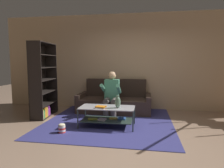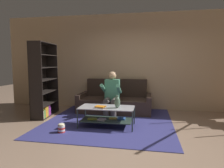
{
  "view_description": "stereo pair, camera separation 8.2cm",
  "coord_description": "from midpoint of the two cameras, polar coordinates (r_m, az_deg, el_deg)",
  "views": [
    {
      "loc": [
        0.33,
        -3.74,
        1.43
      ],
      "look_at": [
        -0.46,
        1.02,
        0.91
      ],
      "focal_mm": 32.0,
      "sensor_mm": 36.0,
      "label": 1
    },
    {
      "loc": [
        0.41,
        -3.72,
        1.43
      ],
      "look_at": [
        -0.46,
        1.02,
        0.91
      ],
      "focal_mm": 32.0,
      "sensor_mm": 36.0,
      "label": 2
    }
  ],
  "objects": [
    {
      "name": "popcorn_tub",
      "position": [
        4.29,
        -13.73,
        -12.12
      ],
      "size": [
        0.14,
        0.14,
        0.2
      ],
      "color": "red",
      "rests_on": "ground"
    },
    {
      "name": "couch",
      "position": [
        5.85,
        1.28,
        -5.05
      ],
      "size": [
        2.08,
        0.9,
        0.93
      ],
      "color": "#3B2B24",
      "rests_on": "ground"
    },
    {
      "name": "person_seated_center",
      "position": [
        5.26,
        0.35,
        -2.46
      ],
      "size": [
        0.5,
        0.58,
        1.19
      ],
      "color": "#524C47",
      "rests_on": "ground"
    },
    {
      "name": "ground",
      "position": [
        4.01,
        4.63,
        -14.76
      ],
      "size": [
        16.8,
        16.8,
        0.0
      ],
      "primitive_type": "plane",
      "color": "#977A63"
    },
    {
      "name": "book_stack",
      "position": [
        4.36,
        -2.88,
        -6.57
      ],
      "size": [
        0.24,
        0.19,
        0.04
      ],
      "color": "silver",
      "rests_on": "coffee_table"
    },
    {
      "name": "vase",
      "position": [
        4.34,
        2.07,
        -5.17
      ],
      "size": [
        0.13,
        0.13,
        0.28
      ],
      "color": "#55755D",
      "rests_on": "coffee_table"
    },
    {
      "name": "coffee_table",
      "position": [
        4.49,
        -0.96,
        -8.5
      ],
      "size": [
        1.21,
        0.57,
        0.45
      ],
      "color": "#B7B5BA",
      "rests_on": "ground"
    },
    {
      "name": "area_rug",
      "position": [
        5.11,
        0.04,
        -10.02
      ],
      "size": [
        3.0,
        3.34,
        0.01
      ],
      "color": "navy",
      "rests_on": "ground"
    },
    {
      "name": "bookshelf",
      "position": [
        5.63,
        -18.85,
        -0.34
      ],
      "size": [
        0.43,
        1.07,
        1.95
      ],
      "color": "black",
      "rests_on": "ground"
    },
    {
      "name": "back_partition",
      "position": [
        6.2,
        7.07,
        6.3
      ],
      "size": [
        8.4,
        0.12,
        2.9
      ],
      "primitive_type": "cube",
      "color": "tan",
      "rests_on": "ground"
    }
  ]
}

